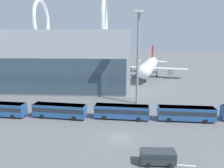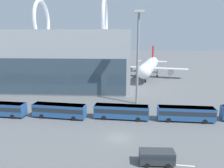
% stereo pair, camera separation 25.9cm
% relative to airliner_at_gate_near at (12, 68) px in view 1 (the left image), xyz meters
% --- Properties ---
extents(ground_plane, '(440.00, 440.00, 0.00)m').
position_rel_airliner_at_gate_near_xyz_m(ground_plane, '(41.65, -44.75, -5.44)').
color(ground_plane, slate).
extents(airliner_at_gate_near, '(39.07, 38.11, 13.28)m').
position_rel_airliner_at_gate_near_xyz_m(airliner_at_gate_near, '(0.00, 0.00, 0.00)').
color(airliner_at_gate_near, silver).
rests_on(airliner_at_gate_near, ground_plane).
extents(airliner_at_gate_far, '(31.56, 34.94, 12.81)m').
position_rel_airliner_at_gate_near_xyz_m(airliner_at_gate_far, '(53.20, 12.06, -0.61)').
color(airliner_at_gate_far, white).
rests_on(airliner_at_gate_far, ground_plane).
extents(shuttle_bus_1, '(11.91, 3.54, 3.08)m').
position_rel_airliner_at_gate_near_xyz_m(shuttle_bus_1, '(14.82, -35.51, -3.62)').
color(shuttle_bus_1, '#285693').
rests_on(shuttle_bus_1, ground_plane).
extents(shuttle_bus_2, '(11.95, 3.87, 3.08)m').
position_rel_airliner_at_gate_near_xyz_m(shuttle_bus_2, '(28.40, -35.80, -3.62)').
color(shuttle_bus_2, '#285693').
rests_on(shuttle_bus_2, ground_plane).
extents(shuttle_bus_3, '(11.90, 3.47, 3.08)m').
position_rel_airliner_at_gate_near_xyz_m(shuttle_bus_3, '(41.97, -35.77, -3.62)').
color(shuttle_bus_3, '#285693').
rests_on(shuttle_bus_3, ground_plane).
extents(shuttle_bus_4, '(11.85, 3.12, 3.08)m').
position_rel_airliner_at_gate_near_xyz_m(shuttle_bus_4, '(55.55, -36.26, -3.62)').
color(shuttle_bus_4, '#285693').
rests_on(shuttle_bus_4, ground_plane).
extents(service_van_foreground, '(4.91, 2.19, 2.02)m').
position_rel_airliner_at_gate_near_xyz_m(service_van_foreground, '(47.17, -52.48, -4.24)').
color(service_van_foreground, '#2D3338').
rests_on(service_van_foreground, ground_plane).
extents(floodlight_mast, '(2.45, 2.45, 23.68)m').
position_rel_airliner_at_gate_near_xyz_m(floodlight_mast, '(45.91, -24.68, 9.65)').
color(floodlight_mast, gray).
rests_on(floodlight_mast, ground_plane).
extents(lane_stripe_1, '(10.72, 0.45, 0.01)m').
position_rel_airliner_at_gate_near_xyz_m(lane_stripe_1, '(26.44, -31.56, -5.44)').
color(lane_stripe_1, silver).
rests_on(lane_stripe_1, ground_plane).
extents(lane_stripe_2, '(6.14, 0.76, 0.01)m').
position_rel_airliner_at_gate_near_xyz_m(lane_stripe_2, '(49.38, -52.54, -5.44)').
color(lane_stripe_2, silver).
rests_on(lane_stripe_2, ground_plane).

